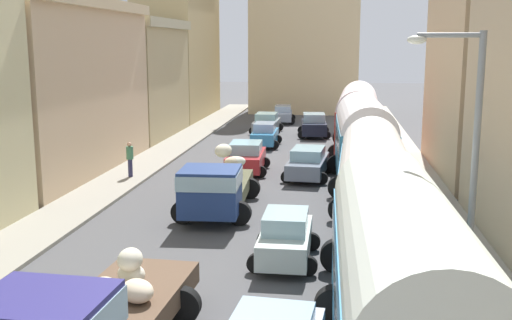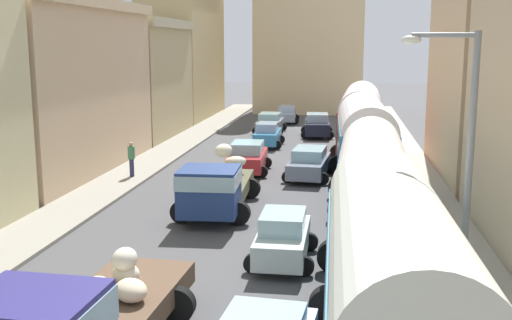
% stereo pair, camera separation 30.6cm
% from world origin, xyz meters
% --- Properties ---
extents(ground_plane, '(154.00, 154.00, 0.00)m').
position_xyz_m(ground_plane, '(0.00, 27.00, 0.00)').
color(ground_plane, '#4A494B').
extents(sidewalk_left, '(2.50, 70.00, 0.14)m').
position_xyz_m(sidewalk_left, '(-7.25, 27.00, 0.07)').
color(sidewalk_left, gray).
rests_on(sidewalk_left, ground).
extents(sidewalk_right, '(2.50, 70.00, 0.14)m').
position_xyz_m(sidewalk_right, '(7.25, 27.00, 0.07)').
color(sidewalk_right, '#B1A999').
rests_on(sidewalk_right, ground).
extents(building_left_2, '(6.58, 14.37, 8.97)m').
position_xyz_m(building_left_2, '(-11.49, 25.49, 4.51)').
color(building_left_2, '#D5B58D').
rests_on(building_left_2, ground).
extents(building_left_3, '(5.92, 10.56, 8.41)m').
position_xyz_m(building_left_3, '(-11.19, 38.23, 4.23)').
color(building_left_3, tan).
rests_on(building_left_3, ground).
extents(building_left_4, '(5.38, 12.98, 13.80)m').
position_xyz_m(building_left_4, '(-10.94, 50.21, 6.93)').
color(building_left_4, tan).
rests_on(building_left_4, ground).
extents(building_right_2, '(6.18, 11.32, 12.94)m').
position_xyz_m(building_right_2, '(11.31, 27.97, 6.51)').
color(building_right_2, tan).
rests_on(building_right_2, ground).
extents(distant_church, '(10.42, 6.50, 19.55)m').
position_xyz_m(distant_church, '(-0.00, 56.70, 6.54)').
color(distant_church, beige).
rests_on(distant_church, ground).
extents(parked_bus_0, '(3.41, 8.99, 4.19)m').
position_xyz_m(parked_bus_0, '(4.60, 6.50, 2.32)').
color(parked_bus_0, teal).
rests_on(parked_bus_0, ground).
extents(parked_bus_1, '(3.33, 8.68, 3.91)m').
position_xyz_m(parked_bus_1, '(4.60, 15.50, 2.17)').
color(parked_bus_1, teal).
rests_on(parked_bus_1, ground).
extents(parked_bus_2, '(3.47, 8.46, 4.19)m').
position_xyz_m(parked_bus_2, '(4.60, 24.50, 2.31)').
color(parked_bus_2, teal).
rests_on(parked_bus_2, ground).
extents(parked_bus_3, '(3.55, 9.70, 4.21)m').
position_xyz_m(parked_bus_3, '(4.60, 33.50, 2.33)').
color(parked_bus_3, red).
rests_on(parked_bus_3, ground).
extents(cargo_truck_1, '(3.23, 6.87, 2.41)m').
position_xyz_m(cargo_truck_1, '(-1.32, 18.57, 1.19)').
color(cargo_truck_1, navy).
rests_on(cargo_truck_1, ground).
extents(car_0, '(2.48, 4.08, 1.62)m').
position_xyz_m(car_0, '(-1.38, 26.80, 0.81)').
color(car_0, '#AE262B').
rests_on(car_0, ground).
extents(car_1, '(2.12, 3.83, 1.58)m').
position_xyz_m(car_1, '(-1.38, 35.26, 0.79)').
color(car_1, '#358AC4').
rests_on(car_1, ground).
extents(car_2, '(2.36, 4.12, 1.52)m').
position_xyz_m(car_2, '(-1.99, 41.52, 0.76)').
color(car_2, gray).
rests_on(car_2, ground).
extents(car_3, '(2.24, 3.97, 1.49)m').
position_xyz_m(car_3, '(-1.30, 47.79, 0.75)').
color(car_3, gray).
rests_on(car_3, ground).
extents(car_5, '(2.11, 3.65, 1.58)m').
position_xyz_m(car_5, '(1.84, 13.57, 0.78)').
color(car_5, silver).
rests_on(car_5, ground).
extents(car_6, '(2.53, 4.51, 1.54)m').
position_xyz_m(car_6, '(1.93, 25.87, 0.78)').
color(car_6, slate).
rests_on(car_6, ground).
extents(car_7, '(2.52, 4.10, 1.70)m').
position_xyz_m(car_7, '(1.65, 40.09, 0.84)').
color(car_7, '#191E30').
rests_on(car_7, ground).
extents(pedestrian_1, '(0.49, 0.49, 1.89)m').
position_xyz_m(pedestrian_1, '(-6.87, 24.34, 1.08)').
color(pedestrian_1, '#2E2D50').
rests_on(pedestrian_1, ground).
extents(streetlamp_near, '(1.73, 0.28, 6.99)m').
position_xyz_m(streetlamp_near, '(6.28, 9.63, 4.14)').
color(streetlamp_near, gray).
rests_on(streetlamp_near, ground).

